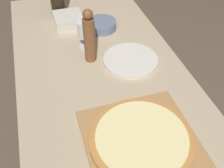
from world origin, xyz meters
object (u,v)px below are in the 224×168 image
object	(u,v)px
pizza	(142,138)
wine_glass	(86,30)
pepper_mill	(89,37)
small_bowl	(102,25)

from	to	relation	value
pizza	wine_glass	distance (m)	0.60
pepper_mill	small_bowl	xyz separation A→B (m)	(0.12, 0.24, -0.10)
pepper_mill	wine_glass	distance (m)	0.10
pepper_mill	wine_glass	size ratio (longest dim) A/B	1.80
pepper_mill	small_bowl	distance (m)	0.28
wine_glass	pizza	bearing A→B (deg)	-85.39
pizza	pepper_mill	xyz separation A→B (m)	(-0.06, 0.49, 0.09)
wine_glass	small_bowl	distance (m)	0.19
pepper_mill	wine_glass	xyz separation A→B (m)	(0.01, 0.10, -0.02)
pepper_mill	pizza	bearing A→B (deg)	-83.61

